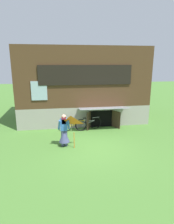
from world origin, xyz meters
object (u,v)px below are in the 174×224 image
(person, at_px, (64,133))
(kite, at_px, (71,124))
(bicycle_silver, at_px, (88,124))
(bicycle_yellow, at_px, (74,126))

(person, relative_size, kite, 1.01)
(kite, distance_m, bicycle_silver, 3.03)
(bicycle_silver, relative_size, bicycle_yellow, 1.09)
(kite, bearing_deg, person, 122.38)
(person, xyz_separation_m, kite, (0.30, -0.48, 0.61))
(kite, height_order, bicycle_yellow, kite)
(person, height_order, bicycle_yellow, person)
(bicycle_yellow, bearing_deg, bicycle_silver, 11.01)
(person, distance_m, bicycle_yellow, 2.15)
(person, height_order, bicycle_silver, person)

